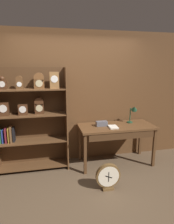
{
  "coord_description": "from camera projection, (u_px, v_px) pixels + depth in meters",
  "views": [
    {
      "loc": [
        -0.61,
        -2.42,
        1.9
      ],
      "look_at": [
        0.04,
        0.59,
        1.19
      ],
      "focal_mm": 30.91,
      "sensor_mm": 36.0,
      "label": 1
    }
  ],
  "objects": [
    {
      "name": "ground_plane",
      "position": [
        93.0,
        199.0,
        2.85
      ],
      "size": [
        10.0,
        10.0,
        0.0
      ],
      "primitive_type": "plane",
      "color": "brown"
    },
    {
      "name": "back_wood_panel",
      "position": [
        77.0,
        98.0,
        3.88
      ],
      "size": [
        4.8,
        0.05,
        2.6
      ],
      "primitive_type": "cube",
      "color": "brown",
      "rests_on": "ground"
    },
    {
      "name": "bookshelf",
      "position": [
        31.0,
        118.0,
        3.51
      ],
      "size": [
        1.28,
        0.36,
        1.91
      ],
      "color": "brown",
      "rests_on": "ground"
    },
    {
      "name": "workbench",
      "position": [
        117.0,
        130.0,
        3.76
      ],
      "size": [
        1.46,
        0.66,
        0.8
      ],
      "color": "brown",
      "rests_on": "ground"
    },
    {
      "name": "desk_lamp",
      "position": [
        133.0,
        111.0,
        3.87
      ],
      "size": [
        0.2,
        0.2,
        0.38
      ],
      "color": "#1E472D",
      "rests_on": "workbench"
    },
    {
      "name": "toolbox_small",
      "position": [
        102.0,
        124.0,
        3.72
      ],
      "size": [
        0.22,
        0.11,
        0.09
      ],
      "primitive_type": "cube",
      "color": "#595960",
      "rests_on": "workbench"
    },
    {
      "name": "open_repair_manual",
      "position": [
        113.0,
        127.0,
        3.62
      ],
      "size": [
        0.17,
        0.23,
        0.02
      ],
      "primitive_type": "cube",
      "rotation": [
        0.0,
        0.0,
        -0.05
      ],
      "color": "silver",
      "rests_on": "workbench"
    },
    {
      "name": "round_clock_large",
      "position": [
        108.0,
        177.0,
        3.03
      ],
      "size": [
        0.4,
        0.11,
        0.44
      ],
      "color": "brown",
      "rests_on": "ground"
    }
  ]
}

